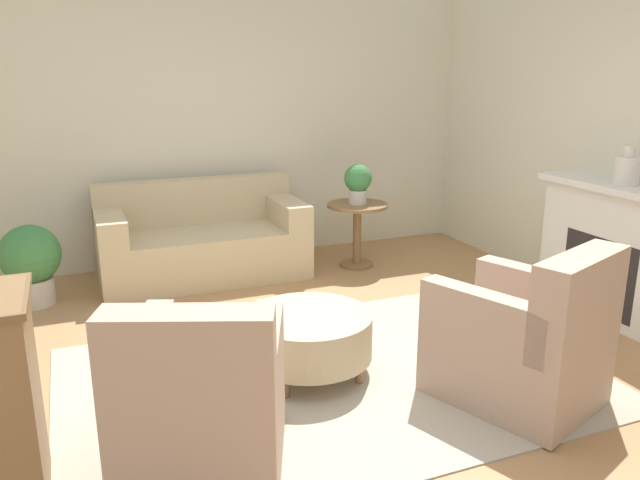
% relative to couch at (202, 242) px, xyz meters
% --- Properties ---
extents(ground_plane, '(16.00, 16.00, 0.00)m').
position_rel_couch_xyz_m(ground_plane, '(0.32, -2.30, -0.33)').
color(ground_plane, '#AD7F51').
extents(wall_back, '(9.63, 0.12, 2.80)m').
position_rel_couch_xyz_m(wall_back, '(0.32, 0.57, 1.07)').
color(wall_back, beige).
rests_on(wall_back, ground_plane).
extents(rug, '(3.27, 2.19, 0.01)m').
position_rel_couch_xyz_m(rug, '(0.32, -2.30, -0.32)').
color(rug, '#B2A893').
rests_on(rug, ground_plane).
extents(couch, '(1.85, 0.87, 0.87)m').
position_rel_couch_xyz_m(couch, '(0.00, 0.00, 0.00)').
color(couch, '#C6B289').
rests_on(couch, ground_plane).
extents(armchair_left, '(0.98, 1.07, 0.95)m').
position_rel_couch_xyz_m(armchair_left, '(-0.61, -2.96, 0.04)').
color(armchair_left, tan).
rests_on(armchair_left, rug).
extents(armchair_right, '(0.98, 1.07, 0.95)m').
position_rel_couch_xyz_m(armchair_right, '(1.24, -2.96, 0.04)').
color(armchair_right, tan).
rests_on(armchair_right, rug).
extents(ottoman_table, '(0.80, 0.80, 0.40)m').
position_rel_couch_xyz_m(ottoman_table, '(0.21, -2.18, -0.06)').
color(ottoman_table, '#C6B289').
rests_on(ottoman_table, rug).
extents(side_table, '(0.59, 0.59, 0.62)m').
position_rel_couch_xyz_m(side_table, '(1.46, -0.26, 0.11)').
color(side_table, olive).
rests_on(side_table, ground_plane).
extents(fireplace, '(0.44, 1.36, 1.06)m').
position_rel_couch_xyz_m(fireplace, '(2.74, -2.19, 0.23)').
color(fireplace, silver).
rests_on(fireplace, ground_plane).
extents(vase_mantel_near, '(0.19, 0.19, 0.28)m').
position_rel_couch_xyz_m(vase_mantel_near, '(2.72, -2.19, 0.84)').
color(vase_mantel_near, silver).
rests_on(vase_mantel_near, fireplace).
extents(potted_plant_on_side_table, '(0.26, 0.26, 0.38)m').
position_rel_couch_xyz_m(potted_plant_on_side_table, '(1.46, -0.26, 0.51)').
color(potted_plant_on_side_table, beige).
rests_on(potted_plant_on_side_table, side_table).
extents(potted_plant_floor, '(0.48, 0.48, 0.67)m').
position_rel_couch_xyz_m(potted_plant_floor, '(-1.44, -0.20, 0.05)').
color(potted_plant_floor, beige).
rests_on(potted_plant_floor, ground_plane).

